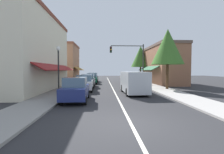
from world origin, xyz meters
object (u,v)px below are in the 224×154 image
parked_car_far_left (92,78)px  parked_car_distant_left (93,77)px  van_in_lane (134,82)px  parked_car_nearest_left (76,89)px  tree_right_near (168,47)px  parked_car_second_left (85,83)px  parked_car_third_left (88,81)px  street_lamp_left_near (58,62)px  traffic_signal_mast_arm (132,57)px  tree_right_far (141,57)px

parked_car_far_left → parked_car_distant_left: (-0.08, 4.54, 0.00)m
parked_car_far_left → van_in_lane: size_ratio=0.79×
parked_car_nearest_left → van_in_lane: size_ratio=0.79×
parked_car_distant_left → tree_right_near: (9.32, -13.61, 4.07)m
parked_car_second_left → van_in_lane: bearing=-25.0°
parked_car_third_left → tree_right_near: 10.80m
street_lamp_left_near → parked_car_distant_left: bearing=84.1°
parked_car_far_left → parked_car_third_left: bearing=-92.6°
parked_car_third_left → parked_car_distant_left: same height
parked_car_third_left → van_in_lane: 7.93m
parked_car_far_left → traffic_signal_mast_arm: (6.17, -3.34, 3.29)m
parked_car_nearest_left → street_lamp_left_near: 3.43m
parked_car_distant_left → tree_right_near: bearing=-54.7°
parked_car_third_left → street_lamp_left_near: size_ratio=0.95×
tree_right_far → street_lamp_left_near: bearing=-122.3°
parked_car_distant_left → parked_car_third_left: bearing=-89.5°
traffic_signal_mast_arm → tree_right_far: 8.28m
street_lamp_left_near → van_in_lane: bearing=12.9°
parked_car_nearest_left → parked_car_second_left: bearing=88.7°
traffic_signal_mast_arm → tree_right_near: 6.55m
parked_car_third_left → tree_right_near: (9.38, -3.46, 4.07)m
parked_car_distant_left → van_in_lane: bearing=-72.4°
parked_car_third_left → tree_right_near: bearing=-20.2°
van_in_lane → traffic_signal_mast_arm: size_ratio=0.85×
traffic_signal_mast_arm → tree_right_near: bearing=-61.8°
parked_car_nearest_left → parked_car_third_left: (0.00, 9.81, 0.00)m
parked_car_second_left → parked_car_third_left: (0.01, 4.03, 0.00)m
traffic_signal_mast_arm → parked_car_distant_left: bearing=128.4°
street_lamp_left_near → tree_right_far: (11.15, 17.66, 2.00)m
parked_car_nearest_left → parked_car_second_left: same height
parked_car_nearest_left → traffic_signal_mast_arm: (6.32, 12.08, 3.29)m
street_lamp_left_near → tree_right_far: bearing=57.7°
parked_car_far_left → van_in_lane: 12.74m
parked_car_far_left → traffic_signal_mast_arm: traffic_signal_mast_arm is taller
van_in_lane → tree_right_far: 17.12m
parked_car_second_left → parked_car_third_left: 4.03m
parked_car_nearest_left → parked_car_second_left: (-0.01, 5.78, 0.00)m
van_in_lane → tree_right_near: (4.41, 2.71, 3.80)m
parked_car_second_left → parked_car_third_left: bearing=88.2°
tree_right_near → street_lamp_left_near: bearing=-159.1°
parked_car_far_left → street_lamp_left_near: (-1.93, -13.33, 2.06)m
parked_car_third_left → parked_car_nearest_left: bearing=-89.9°
parked_car_nearest_left → tree_right_far: size_ratio=0.59×
tree_right_far → parked_car_third_left: bearing=-133.3°
parked_car_second_left → parked_car_far_left: bearing=87.4°
van_in_lane → tree_right_far: tree_right_far is taller
parked_car_third_left → parked_car_distant_left: 10.15m
parked_car_far_left → parked_car_second_left: bearing=-92.1°
parked_car_nearest_left → parked_car_distant_left: size_ratio=1.00×
van_in_lane → tree_right_near: bearing=30.2°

